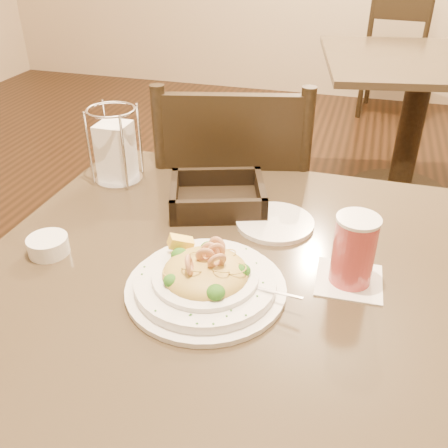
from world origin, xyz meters
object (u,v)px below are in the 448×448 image
(dining_chair_far, at_px, (397,46))
(napkin_caddy, at_px, (116,150))
(drink_glass, at_px, (354,251))
(bread_basket, at_px, (218,198))
(side_plate, at_px, (275,223))
(background_table, at_px, (415,105))
(dining_chair_near, at_px, (233,216))
(butter_ramekin, at_px, (48,245))
(main_table, at_px, (221,354))
(pasta_bowl, at_px, (206,278))

(dining_chair_far, xyz_separation_m, napkin_caddy, (-0.70, -2.84, 0.30))
(drink_glass, relative_size, napkin_caddy, 0.71)
(bread_basket, distance_m, napkin_caddy, 0.28)
(napkin_caddy, height_order, side_plate, napkin_caddy)
(dining_chair_far, height_order, napkin_caddy, dining_chair_far)
(side_plate, bearing_deg, dining_chair_far, 84.42)
(background_table, height_order, bread_basket, bread_basket)
(background_table, bearing_deg, napkin_caddy, -116.86)
(dining_chair_near, distance_m, side_plate, 0.47)
(dining_chair_near, height_order, dining_chair_far, same)
(background_table, bearing_deg, butter_ramekin, -112.36)
(dining_chair_near, xyz_separation_m, drink_glass, (0.36, -0.52, 0.29))
(dining_chair_far, bearing_deg, dining_chair_near, 86.11)
(dining_chair_far, height_order, side_plate, dining_chair_far)
(dining_chair_near, xyz_separation_m, bread_basket, (0.05, -0.33, 0.24))
(main_table, bearing_deg, butter_ramekin, -171.26)
(drink_glass, xyz_separation_m, bread_basket, (-0.30, 0.19, -0.04))
(dining_chair_near, height_order, side_plate, dining_chair_near)
(main_table, bearing_deg, dining_chair_near, 103.07)
(main_table, height_order, napkin_caddy, napkin_caddy)
(dining_chair_near, xyz_separation_m, butter_ramekin, (-0.20, -0.59, 0.24))
(bread_basket, height_order, butter_ramekin, bread_basket)
(background_table, distance_m, pasta_bowl, 1.96)
(main_table, relative_size, butter_ramekin, 11.68)
(bread_basket, xyz_separation_m, napkin_caddy, (-0.27, 0.06, 0.06))
(background_table, height_order, napkin_caddy, napkin_caddy)
(side_plate, bearing_deg, pasta_bowl, -106.25)
(side_plate, bearing_deg, butter_ramekin, -150.54)
(main_table, xyz_separation_m, bread_basket, (-0.07, 0.21, 0.25))
(napkin_caddy, bearing_deg, dining_chair_far, 76.26)
(dining_chair_near, relative_size, drink_glass, 7.16)
(main_table, height_order, dining_chair_near, dining_chair_near)
(napkin_caddy, bearing_deg, dining_chair_near, 51.32)
(dining_chair_far, relative_size, bread_basket, 3.77)
(drink_glass, bearing_deg, main_table, -174.30)
(main_table, xyz_separation_m, side_plate, (0.07, 0.17, 0.23))
(bread_basket, xyz_separation_m, butter_ramekin, (-0.26, -0.26, -0.00))
(bread_basket, distance_m, butter_ramekin, 0.37)
(main_table, height_order, dining_chair_far, dining_chair_far)
(pasta_bowl, distance_m, side_plate, 0.26)
(background_table, distance_m, butter_ramekin, 2.03)
(main_table, distance_m, drink_glass, 0.37)
(pasta_bowl, relative_size, side_plate, 1.88)
(drink_glass, xyz_separation_m, napkin_caddy, (-0.57, 0.25, 0.01))
(pasta_bowl, bearing_deg, napkin_caddy, 134.27)
(main_table, height_order, butter_ramekin, butter_ramekin)
(background_table, xyz_separation_m, butter_ramekin, (-0.77, -1.87, 0.24))
(dining_chair_far, bearing_deg, butter_ramekin, 84.51)
(background_table, xyz_separation_m, napkin_caddy, (-0.78, -1.54, 0.30))
(dining_chair_far, bearing_deg, side_plate, 91.08)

